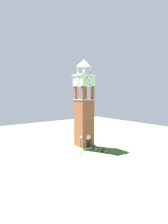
{
  "coord_description": "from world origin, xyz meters",
  "views": [
    {
      "loc": [
        -23.8,
        -30.64,
        11.61
      ],
      "look_at": [
        0.0,
        0.0,
        7.89
      ],
      "focal_mm": 28.72,
      "sensor_mm": 36.0,
      "label": 1
    }
  ],
  "objects": [
    {
      "name": "clock_tower",
      "position": [
        0.0,
        -0.0,
        7.82
      ],
      "size": [
        3.78,
        3.78,
        19.22
      ],
      "color": "brown",
      "rests_on": "ground"
    },
    {
      "name": "shrub_near_entry",
      "position": [
        1.32,
        -1.87,
        0.43
      ],
      "size": [
        0.92,
        0.92,
        0.86
      ],
      "primitive_type": "ellipsoid",
      "color": "#336638",
      "rests_on": "ground"
    },
    {
      "name": "ground",
      "position": [
        0.0,
        0.0,
        0.0
      ],
      "size": [
        80.0,
        80.0,
        0.0
      ],
      "primitive_type": "plane",
      "color": "#476B3D"
    },
    {
      "name": "park_bench",
      "position": [
        1.0,
        -5.48,
        0.48
      ],
      "size": [
        0.7,
        1.65,
        0.95
      ],
      "color": "brown",
      "rests_on": "ground"
    },
    {
      "name": "lamp_post",
      "position": [
        -4.08,
        -4.3,
        2.69
      ],
      "size": [
        0.36,
        0.36,
        3.89
      ],
      "color": "black",
      "rests_on": "ground"
    },
    {
      "name": "trash_bin",
      "position": [
        0.16,
        -3.88,
        0.4
      ],
      "size": [
        0.52,
        0.52,
        0.8
      ],
      "primitive_type": "cylinder",
      "color": "#4C4C51",
      "rests_on": "ground"
    }
  ]
}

